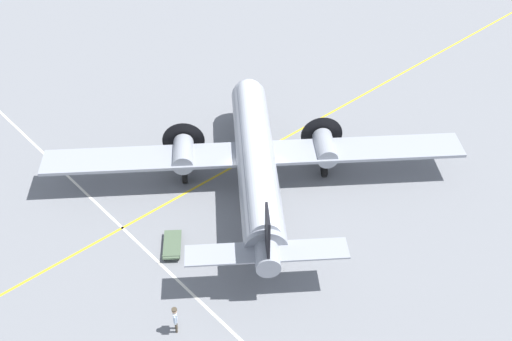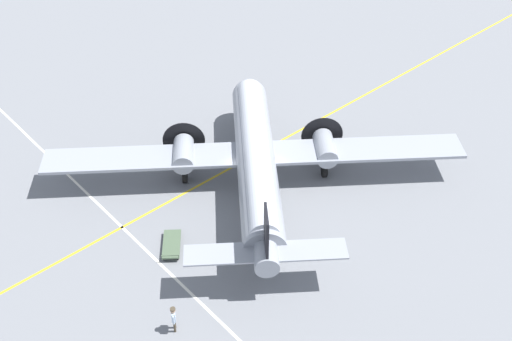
# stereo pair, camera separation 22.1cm
# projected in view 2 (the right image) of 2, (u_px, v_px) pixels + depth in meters

# --- Properties ---
(ground_plane) EXTENTS (300.00, 300.00, 0.00)m
(ground_plane) POSITION_uv_depth(u_px,v_px,m) (256.00, 189.00, 40.18)
(ground_plane) COLOR slate
(apron_line_eastwest) EXTENTS (120.00, 0.16, 0.01)m
(apron_line_eastwest) POSITION_uv_depth(u_px,v_px,m) (229.00, 169.00, 41.72)
(apron_line_eastwest) COLOR gold
(apron_line_eastwest) RESTS_ON ground_plane
(apron_line_northsouth) EXTENTS (0.16, 120.00, 0.01)m
(apron_line_northsouth) POSITION_uv_depth(u_px,v_px,m) (148.00, 252.00, 35.99)
(apron_line_northsouth) COLOR silver
(apron_line_northsouth) RESTS_ON ground_plane
(airliner_main) EXTENTS (22.00, 19.08, 5.37)m
(airliner_main) POSITION_uv_depth(u_px,v_px,m) (256.00, 156.00, 38.96)
(airliner_main) COLOR #9399A3
(airliner_main) RESTS_ON ground_plane
(crew_foreground) EXTENTS (0.38, 0.46, 1.64)m
(crew_foreground) POSITION_uv_depth(u_px,v_px,m) (174.00, 317.00, 31.25)
(crew_foreground) COLOR #473D2D
(crew_foreground) RESTS_ON ground_plane
(suitcase_near_door) EXTENTS (0.35, 0.18, 0.56)m
(suitcase_near_door) POSITION_uv_depth(u_px,v_px,m) (210.00, 252.00, 35.65)
(suitcase_near_door) COLOR #47331E
(suitcase_near_door) RESTS_ON ground_plane
(baggage_cart) EXTENTS (2.20, 2.39, 0.56)m
(baggage_cart) POSITION_uv_depth(u_px,v_px,m) (172.00, 245.00, 36.07)
(baggage_cart) COLOR #4C6047
(baggage_cart) RESTS_ON ground_plane
(traffic_cone) EXTENTS (0.39, 0.39, 0.52)m
(traffic_cone) POSITION_uv_depth(u_px,v_px,m) (240.00, 254.00, 35.55)
(traffic_cone) COLOR orange
(traffic_cone) RESTS_ON ground_plane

